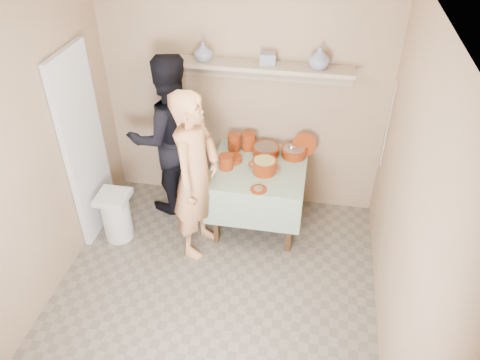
% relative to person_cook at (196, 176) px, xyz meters
% --- Properties ---
extents(ground, '(3.50, 3.50, 0.00)m').
position_rel_person_cook_xyz_m(ground, '(0.29, -0.82, -0.89)').
color(ground, '#6D6256').
rests_on(ground, ground).
extents(tile_panel, '(0.06, 0.70, 2.00)m').
position_rel_person_cook_xyz_m(tile_panel, '(-1.17, 0.13, 0.11)').
color(tile_panel, silver).
rests_on(tile_panel, ground).
extents(plate_stack_a, '(0.14, 0.14, 0.19)m').
position_rel_person_cook_xyz_m(plate_stack_a, '(0.23, 0.73, -0.03)').
color(plate_stack_a, maroon).
rests_on(plate_stack_a, serving_table).
extents(plate_stack_b, '(0.16, 0.16, 0.19)m').
position_rel_person_cook_xyz_m(plate_stack_b, '(0.38, 0.78, -0.03)').
color(plate_stack_b, maroon).
rests_on(plate_stack_b, serving_table).
extents(bowl_stack, '(0.15, 0.15, 0.15)m').
position_rel_person_cook_xyz_m(bowl_stack, '(0.21, 0.37, -0.05)').
color(bowl_stack, maroon).
rests_on(bowl_stack, serving_table).
extents(empty_bowl, '(0.18, 0.18, 0.05)m').
position_rel_person_cook_xyz_m(empty_bowl, '(0.27, 0.51, -0.10)').
color(empty_bowl, maroon).
rests_on(empty_bowl, serving_table).
extents(propped_lid, '(0.27, 0.15, 0.25)m').
position_rel_person_cook_xyz_m(propped_lid, '(0.98, 0.77, -0.01)').
color(propped_lid, maroon).
rests_on(propped_lid, serving_table).
extents(vase_right, '(0.22, 0.22, 0.21)m').
position_rel_person_cook_xyz_m(vase_right, '(1.04, 0.80, 0.94)').
color(vase_right, navy).
rests_on(vase_right, wall_shelf).
extents(vase_left, '(0.26, 0.26, 0.19)m').
position_rel_person_cook_xyz_m(vase_left, '(-0.08, 0.79, 0.93)').
color(vase_left, navy).
rests_on(vase_left, wall_shelf).
extents(ceramic_box, '(0.17, 0.13, 0.11)m').
position_rel_person_cook_xyz_m(ceramic_box, '(0.55, 0.82, 0.89)').
color(ceramic_box, navy).
rests_on(ceramic_box, wall_shelf).
extents(person_cook, '(0.55, 0.72, 1.77)m').
position_rel_person_cook_xyz_m(person_cook, '(0.00, 0.00, 0.00)').
color(person_cook, tan).
rests_on(person_cook, ground).
extents(person_helper, '(1.12, 1.06, 1.83)m').
position_rel_person_cook_xyz_m(person_helper, '(-0.46, 0.63, 0.03)').
color(person_helper, black).
rests_on(person_helper, ground).
extents(room_shell, '(3.04, 3.54, 2.62)m').
position_rel_person_cook_xyz_m(room_shell, '(0.29, -0.82, 0.72)').
color(room_shell, tan).
rests_on(room_shell, ground).
extents(serving_table, '(0.97, 0.97, 0.76)m').
position_rel_person_cook_xyz_m(serving_table, '(0.54, 0.46, -0.25)').
color(serving_table, '#4C2D16').
rests_on(serving_table, ground).
extents(cazuela_meat_a, '(0.30, 0.30, 0.10)m').
position_rel_person_cook_xyz_m(cazuela_meat_a, '(0.58, 0.70, -0.07)').
color(cazuela_meat_a, '#651F0B').
rests_on(cazuela_meat_a, serving_table).
extents(cazuela_meat_b, '(0.28, 0.28, 0.10)m').
position_rel_person_cook_xyz_m(cazuela_meat_b, '(0.88, 0.72, -0.07)').
color(cazuela_meat_b, '#651F0B').
rests_on(cazuela_meat_b, serving_table).
extents(ladle, '(0.08, 0.26, 0.19)m').
position_rel_person_cook_xyz_m(ladle, '(0.85, 0.71, -0.02)').
color(ladle, silver).
rests_on(ladle, cazuela_meat_b).
extents(cazuela_rice, '(0.33, 0.25, 0.14)m').
position_rel_person_cook_xyz_m(cazuela_rice, '(0.61, 0.37, -0.04)').
color(cazuela_rice, '#651F0B').
rests_on(cazuela_rice, serving_table).
extents(front_plate, '(0.16, 0.16, 0.03)m').
position_rel_person_cook_xyz_m(front_plate, '(0.60, 0.06, -0.12)').
color(front_plate, maroon).
rests_on(front_plate, serving_table).
extents(wall_shelf, '(1.80, 0.25, 0.21)m').
position_rel_person_cook_xyz_m(wall_shelf, '(0.49, 0.83, 0.79)').
color(wall_shelf, tan).
rests_on(wall_shelf, room_shell).
extents(trash_bin, '(0.32, 0.32, 0.56)m').
position_rel_person_cook_xyz_m(trash_bin, '(-0.89, -0.02, -0.60)').
color(trash_bin, silver).
rests_on(trash_bin, ground).
extents(electrical_cord, '(0.01, 0.05, 0.90)m').
position_rel_person_cook_xyz_m(electrical_cord, '(1.76, 0.66, 0.36)').
color(electrical_cord, silver).
rests_on(electrical_cord, wall_shelf).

